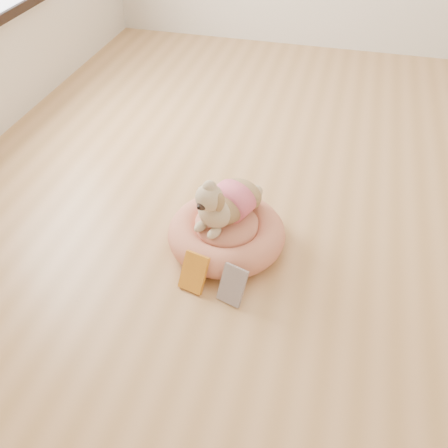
% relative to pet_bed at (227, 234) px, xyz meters
% --- Properties ---
extents(floor, '(4.50, 4.50, 0.00)m').
position_rel_pet_bed_xyz_m(floor, '(0.28, 0.48, -0.07)').
color(floor, tan).
rests_on(floor, ground).
extents(pet_bed, '(0.58, 0.58, 0.15)m').
position_rel_pet_bed_xyz_m(pet_bed, '(0.00, 0.00, 0.00)').
color(pet_bed, '#D36E52').
rests_on(pet_bed, floor).
extents(dog, '(0.41, 0.48, 0.29)m').
position_rel_pet_bed_xyz_m(dog, '(-0.01, 0.02, 0.23)').
color(dog, brown).
rests_on(dog, pet_bed).
extents(book_yellow, '(0.14, 0.13, 0.16)m').
position_rel_pet_bed_xyz_m(book_yellow, '(-0.07, -0.30, 0.01)').
color(book_yellow, gold).
rests_on(book_yellow, floor).
extents(book_white, '(0.14, 0.12, 0.17)m').
position_rel_pet_bed_xyz_m(book_white, '(0.11, -0.34, 0.01)').
color(book_white, white).
rests_on(book_white, floor).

